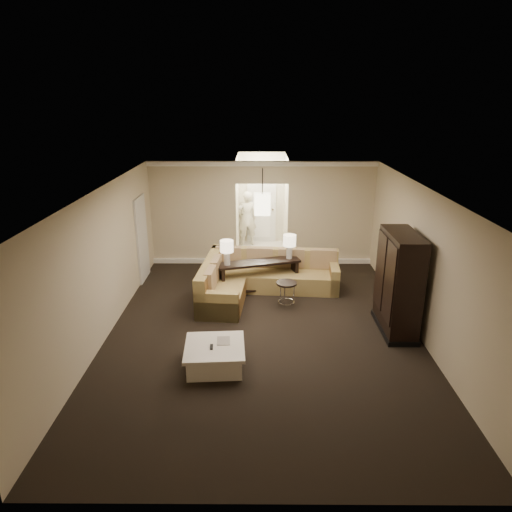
{
  "coord_description": "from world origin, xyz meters",
  "views": [
    {
      "loc": [
        -0.09,
        -7.94,
        4.37
      ],
      "look_at": [
        -0.14,
        1.2,
        1.17
      ],
      "focal_mm": 32.0,
      "sensor_mm": 36.0,
      "label": 1
    }
  ],
  "objects_px": {
    "coffee_table": "(215,356)",
    "person": "(247,216)",
    "drink_table": "(286,289)",
    "armoire": "(398,285)",
    "console_table": "(259,274)",
    "sectional_sofa": "(257,278)"
  },
  "relations": [
    {
      "from": "coffee_table",
      "to": "drink_table",
      "type": "relative_size",
      "value": 1.89
    },
    {
      "from": "armoire",
      "to": "console_table",
      "type": "bearing_deg",
      "value": 145.15
    },
    {
      "from": "coffee_table",
      "to": "person",
      "type": "bearing_deg",
      "value": 86.81
    },
    {
      "from": "sectional_sofa",
      "to": "console_table",
      "type": "relative_size",
      "value": 1.63
    },
    {
      "from": "drink_table",
      "to": "person",
      "type": "relative_size",
      "value": 0.3
    },
    {
      "from": "sectional_sofa",
      "to": "coffee_table",
      "type": "distance_m",
      "value": 3.18
    },
    {
      "from": "console_table",
      "to": "person",
      "type": "height_order",
      "value": "person"
    },
    {
      "from": "sectional_sofa",
      "to": "person",
      "type": "height_order",
      "value": "person"
    },
    {
      "from": "sectional_sofa",
      "to": "armoire",
      "type": "bearing_deg",
      "value": -28.28
    },
    {
      "from": "coffee_table",
      "to": "drink_table",
      "type": "bearing_deg",
      "value": 60.63
    },
    {
      "from": "armoire",
      "to": "person",
      "type": "height_order",
      "value": "armoire"
    },
    {
      "from": "coffee_table",
      "to": "console_table",
      "type": "distance_m",
      "value": 3.29
    },
    {
      "from": "sectional_sofa",
      "to": "drink_table",
      "type": "xyz_separation_m",
      "value": [
        0.64,
        -0.7,
        0.04
      ]
    },
    {
      "from": "armoire",
      "to": "drink_table",
      "type": "distance_m",
      "value": 2.39
    },
    {
      "from": "console_table",
      "to": "drink_table",
      "type": "xyz_separation_m",
      "value": [
        0.61,
        -0.8,
        -0.05
      ]
    },
    {
      "from": "coffee_table",
      "to": "console_table",
      "type": "relative_size",
      "value": 0.53
    },
    {
      "from": "coffee_table",
      "to": "armoire",
      "type": "xyz_separation_m",
      "value": [
        3.42,
        1.34,
        0.75
      ]
    },
    {
      "from": "console_table",
      "to": "person",
      "type": "relative_size",
      "value": 1.07
    },
    {
      "from": "sectional_sofa",
      "to": "armoire",
      "type": "relative_size",
      "value": 1.63
    },
    {
      "from": "sectional_sofa",
      "to": "person",
      "type": "distance_m",
      "value": 3.76
    },
    {
      "from": "drink_table",
      "to": "person",
      "type": "distance_m",
      "value": 4.54
    },
    {
      "from": "coffee_table",
      "to": "person",
      "type": "height_order",
      "value": "person"
    }
  ]
}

